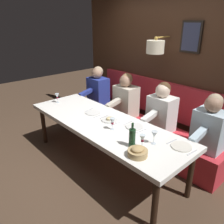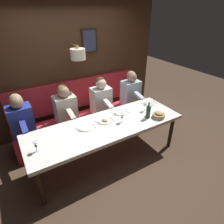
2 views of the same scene
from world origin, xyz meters
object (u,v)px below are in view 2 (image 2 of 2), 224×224
Objects in this scene: dining_table at (106,128)px; wine_glass_3 at (35,144)px; wine_glass_0 at (122,116)px; wine_glass_2 at (145,105)px; bread_bowl at (159,115)px; diner_far at (20,117)px; diner_nearest at (131,89)px; wine_bottle at (148,112)px; diner_middle at (65,106)px; diner_near at (101,97)px; wine_glass_1 at (150,109)px.

dining_table is 16.38× the size of wine_glass_3.
wine_glass_0 is (-0.06, -0.27, 0.18)m from dining_table.
wine_glass_3 is at bearing 93.60° from wine_glass_2.
dining_table is 0.97m from bread_bowl.
diner_far is 1.76m from wine_glass_0.
wine_glass_0 is at bearing 137.13° from diner_nearest.
diner_nearest is 1.14m from wine_bottle.
diner_middle is (0.88, 0.41, 0.14)m from dining_table.
diner_near reaches higher than dining_table.
diner_middle is 4.82× the size of wine_glass_3.
diner_middle is (0.00, 0.78, 0.00)m from diner_near.
diner_nearest and diner_middle have the same top height.
wine_bottle is (-1.07, -1.15, 0.04)m from diner_middle.
diner_nearest is 1.00× the size of diner_middle.
diner_nearest reaches higher than wine_glass_3.
wine_glass_2 reaches higher than bread_bowl.
diner_near is 4.82× the size of wine_glass_2.
wine_glass_1 is at bearing -155.11° from diner_near.
wine_glass_1 reaches higher than dining_table.
wine_glass_3 is (-0.08, 1.15, 0.18)m from dining_table.
diner_far reaches higher than dining_table.
wine_glass_1 is at bearing -54.55° from wine_bottle.
dining_table is at bearing -155.23° from diner_middle.
wine_glass_1 is 1.00× the size of wine_glass_2.
wine_bottle is at bearing 151.03° from wine_glass_2.
wine_glass_1 is at bearing -98.02° from dining_table.
wine_glass_2 reaches higher than dining_table.
wine_bottle is 1.36× the size of bread_bowl.
diner_far is at bearing 53.90° from dining_table.
diner_nearest is 1.00× the size of diner_near.
diner_near reaches higher than wine_glass_1.
diner_middle is 1.53m from wine_glass_2.
diner_middle reaches higher than dining_table.
dining_table is 0.33m from wine_glass_0.
wine_bottle reaches higher than dining_table.
diner_far is at bearing 57.47° from wine_glass_0.
diner_nearest is at bearing -18.39° from wine_glass_2.
bread_bowl is at bearing -118.68° from diner_far.
wine_glass_3 is at bearing 112.60° from diner_nearest.
diner_nearest reaches higher than wine_bottle.
wine_glass_1 is (-0.12, -0.84, 0.18)m from dining_table.
wine_glass_0 is 0.68m from bread_bowl.
diner_middle is 1.57m from wine_bottle.
wine_glass_1 is at bearing -91.18° from wine_glass_3.
diner_middle is at bearing 35.74° from wine_glass_0.
diner_nearest is 0.88m from wine_glass_2.
dining_table is at bearing 75.97° from wine_bottle.
dining_table is 1.46m from diner_nearest.
dining_table is 1.50m from diner_far.
wine_glass_3 is (-0.01, 1.43, 0.00)m from wine_glass_0.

